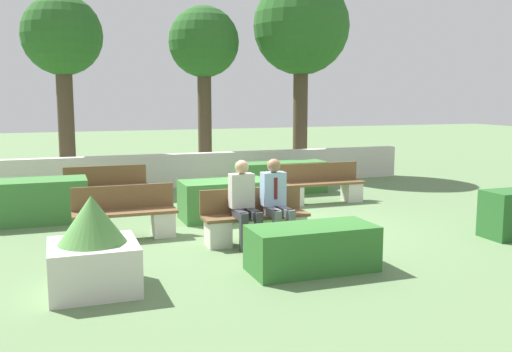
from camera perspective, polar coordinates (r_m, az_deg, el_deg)
name	(u,v)px	position (r m, az deg, el deg)	size (l,w,h in m)	color
ground_plane	(276,229)	(10.20, 1.97, -5.33)	(60.00, 60.00, 0.00)	#607F51
perimeter_wall	(202,169)	(15.03, -5.37, 0.66)	(11.53, 0.30, 0.87)	beige
bench_front	(255,222)	(9.24, -0.08, -4.64)	(1.73, 0.48, 0.86)	brown
bench_left_side	(322,188)	(12.71, 6.63, -1.16)	(1.90, 0.49, 0.86)	brown
bench_right_side	(107,192)	(12.53, -14.69, -1.54)	(1.73, 0.49, 0.86)	brown
bench_back	(125,219)	(9.74, -12.93, -4.20)	(1.70, 0.49, 0.86)	brown
person_seated_man	(276,197)	(9.14, 2.01, -2.08)	(0.38, 0.63, 1.35)	slate
person_seated_woman	(244,199)	(8.96, -1.21, -2.30)	(0.38, 0.63, 1.35)	#333338
hedge_block_near_left	(224,200)	(10.99, -3.18, -2.38)	(1.66, 0.90, 0.74)	#3D7A38
hedge_block_near_right	(281,178)	(13.86, 2.52, -0.16)	(2.19, 0.69, 0.76)	#3D7A38
hedge_block_mid_left	(312,248)	(7.83, 5.63, -7.19)	(1.72, 0.79, 0.62)	#33702D
hedge_block_far_left	(36,201)	(11.42, -21.17, -2.36)	(1.85, 0.90, 0.81)	#3D7A38
planter_corner_left	(93,249)	(7.22, -15.99, -7.05)	(1.05, 1.05, 1.18)	beige
tree_leftmost	(62,41)	(15.90, -18.80, 12.71)	(2.07, 2.07, 4.94)	#473828
tree_center_left	(204,47)	(16.60, -5.24, 12.77)	(2.00, 2.00, 4.86)	#473828
tree_center_right	(301,29)	(17.19, 4.54, 14.45)	(2.80, 2.80, 5.76)	#473828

